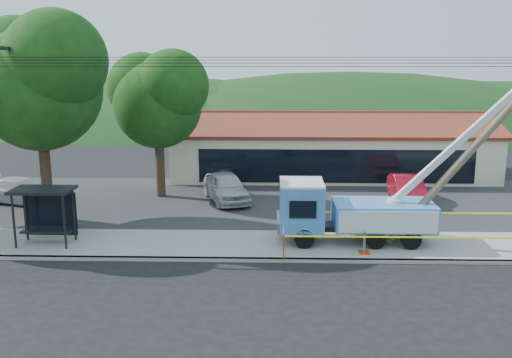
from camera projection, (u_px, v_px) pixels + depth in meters
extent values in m
plane|color=black|center=(277.00, 281.00, 22.08)|extent=(120.00, 120.00, 0.00)
cube|color=gray|center=(277.00, 260.00, 24.11)|extent=(60.00, 0.25, 0.15)
cube|color=gray|center=(276.00, 245.00, 25.97)|extent=(60.00, 4.00, 0.15)
cube|color=#28282B|center=(275.00, 202.00, 33.79)|extent=(60.00, 12.00, 0.10)
cube|color=beige|center=(330.00, 152.00, 41.14)|extent=(22.00, 8.00, 3.40)
cube|color=black|center=(336.00, 166.00, 37.27)|extent=(18.04, 0.08, 2.21)
cube|color=maroon|center=(334.00, 125.00, 38.71)|extent=(22.50, 4.53, 1.52)
cube|color=maroon|center=(328.00, 118.00, 42.62)|extent=(22.50, 4.53, 1.52)
cube|color=maroon|center=(331.00, 112.00, 40.53)|extent=(22.50, 0.30, 0.25)
cube|color=black|center=(4.00, 48.00, 25.39)|extent=(0.50, 0.22, 0.15)
cylinder|color=#332316|center=(46.00, 173.00, 29.67)|extent=(0.56, 0.56, 5.06)
sphere|color=#123D10|center=(39.00, 89.00, 28.73)|extent=(6.30, 6.30, 6.30)
sphere|color=#123D10|center=(20.00, 65.00, 29.34)|extent=(5.04, 5.04, 5.04)
sphere|color=#123D10|center=(56.00, 61.00, 27.58)|extent=(5.04, 5.04, 5.04)
cylinder|color=#332316|center=(160.00, 164.00, 34.51)|extent=(0.56, 0.56, 4.18)
sphere|color=#123D10|center=(158.00, 104.00, 33.74)|extent=(5.25, 5.25, 5.25)
sphere|color=#123D10|center=(142.00, 87.00, 34.24)|extent=(4.20, 4.20, 4.20)
sphere|color=#123D10|center=(173.00, 85.00, 32.78)|extent=(4.20, 4.20, 4.20)
ellipsoid|color=#173D16|center=(161.00, 120.00, 76.18)|extent=(78.40, 56.00, 28.00)
ellipsoid|color=#173D16|center=(349.00, 121.00, 75.52)|extent=(89.60, 64.00, 32.00)
ellipsoid|color=#173D16|center=(501.00, 121.00, 74.99)|extent=(72.80, 52.00, 26.00)
cylinder|color=black|center=(278.00, 66.00, 23.37)|extent=(60.00, 0.02, 0.02)
cylinder|color=black|center=(278.00, 63.00, 23.83)|extent=(60.00, 0.02, 0.02)
cylinder|color=black|center=(278.00, 60.00, 24.29)|extent=(60.00, 0.02, 0.02)
cylinder|color=black|center=(278.00, 57.00, 24.66)|extent=(60.00, 0.02, 0.02)
cylinder|color=black|center=(304.00, 238.00, 25.31)|extent=(0.88, 0.29, 0.88)
cylinder|color=black|center=(302.00, 225.00, 27.32)|extent=(0.88, 0.29, 0.88)
cylinder|color=black|center=(375.00, 239.00, 25.22)|extent=(0.88, 0.29, 0.88)
cylinder|color=black|center=(368.00, 225.00, 27.24)|extent=(0.88, 0.29, 0.88)
cylinder|color=black|center=(411.00, 239.00, 25.18)|extent=(0.88, 0.29, 0.88)
cylinder|color=black|center=(401.00, 226.00, 27.20)|extent=(0.88, 0.29, 0.88)
cube|color=black|center=(359.00, 227.00, 26.19)|extent=(6.49, 0.98, 0.25)
cube|color=teal|center=(301.00, 206.00, 26.05)|extent=(1.97, 2.36, 2.06)
cube|color=silver|center=(302.00, 183.00, 25.82)|extent=(1.97, 2.36, 0.12)
cube|color=black|center=(281.00, 202.00, 26.05)|extent=(0.08, 1.77, 0.88)
cube|color=gray|center=(279.00, 222.00, 26.25)|extent=(0.15, 2.26, 0.49)
cube|color=teal|center=(383.00, 215.00, 26.04)|extent=(4.52, 2.36, 1.18)
cylinder|color=silver|center=(394.00, 205.00, 25.93)|extent=(0.69, 0.69, 0.59)
cube|color=silver|center=(472.00, 130.00, 25.11)|extent=(6.65, 0.28, 6.59)
cube|color=gray|center=(479.00, 125.00, 25.05)|extent=(4.00, 0.18, 3.96)
cube|color=red|center=(364.00, 253.00, 24.70)|extent=(0.44, 0.44, 0.08)
cube|color=red|center=(406.00, 230.00, 27.90)|extent=(0.44, 0.44, 0.08)
cylinder|color=brown|center=(469.00, 153.00, 25.10)|extent=(7.00, 0.35, 8.58)
cylinder|color=black|center=(14.00, 221.00, 25.12)|extent=(0.10, 0.10, 2.47)
cylinder|color=black|center=(64.00, 222.00, 25.04)|extent=(0.10, 0.10, 2.47)
cylinder|color=black|center=(26.00, 214.00, 26.32)|extent=(0.10, 0.10, 2.47)
cylinder|color=black|center=(74.00, 214.00, 26.25)|extent=(0.10, 0.10, 2.47)
cube|color=black|center=(42.00, 190.00, 25.41)|extent=(2.69, 1.66, 0.12)
cube|color=black|center=(50.00, 214.00, 26.34)|extent=(2.47, 0.07, 2.06)
cube|color=black|center=(46.00, 232.00, 25.83)|extent=(2.27, 0.43, 0.08)
cylinder|color=red|center=(284.00, 248.00, 23.76)|extent=(0.07, 0.07, 1.10)
cylinder|color=red|center=(282.00, 222.00, 27.41)|extent=(0.07, 0.07, 1.10)
cube|color=#FBF70D|center=(431.00, 238.00, 23.49)|extent=(12.11, 0.01, 0.07)
cube|color=#FBF70D|center=(409.00, 213.00, 27.15)|extent=(12.11, 0.01, 0.07)
cube|color=#FBF70D|center=(283.00, 223.00, 25.48)|extent=(0.01, 3.74, 0.07)
imported|color=#B6B9BE|center=(226.00, 202.00, 33.78)|extent=(3.51, 5.34, 1.69)
imported|color=maroon|center=(406.00, 203.00, 33.55)|extent=(1.72, 4.70, 1.54)
imported|color=silver|center=(23.00, 204.00, 33.33)|extent=(5.37, 3.45, 1.45)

